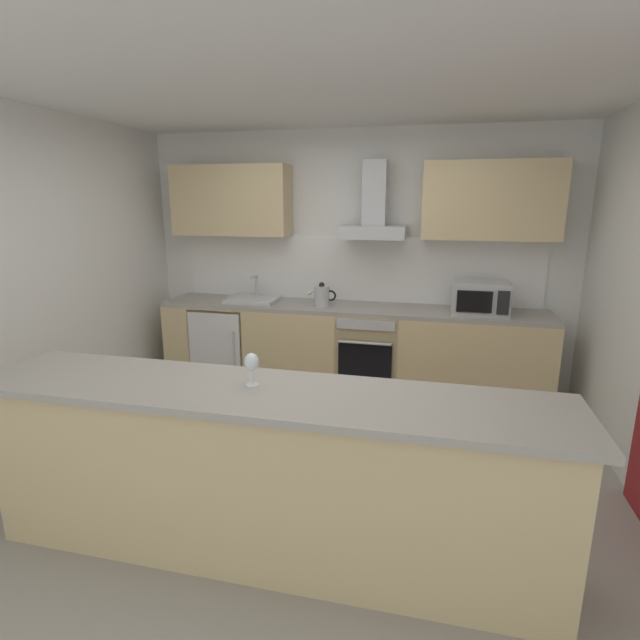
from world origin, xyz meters
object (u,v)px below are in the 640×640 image
oven (369,351)px  refrigerator (226,344)px  range_hood (374,214)px  wine_glass (252,363)px  microwave (480,298)px  sink (253,299)px  kettle (322,296)px

oven → refrigerator: oven is taller
oven → range_hood: 1.33m
refrigerator → wine_glass: wine_glass is taller
wine_glass → microwave: bearing=60.7°
range_hood → sink: bearing=-174.4°
sink → wine_glass: 2.54m
kettle → range_hood: bearing=19.0°
sink → wine_glass: size_ratio=2.81×
oven → sink: (-1.21, 0.01, 0.47)m
sink → kettle: 0.74m
sink → kettle: (0.74, -0.04, 0.08)m
oven → microwave: (1.01, -0.03, 0.59)m
refrigerator → wine_glass: size_ratio=4.78×
wine_glass → range_hood: bearing=83.1°
sink → wine_glass: sink is taller
refrigerator → sink: size_ratio=1.70×
sink → microwave: bearing=-1.0°
oven → refrigerator: 1.53m
oven → kettle: 0.72m
oven → microwave: microwave is taller
refrigerator → microwave: microwave is taller
wine_glass → kettle: bearing=94.3°
microwave → refrigerator: bearing=179.4°
refrigerator → range_hood: bearing=5.0°
microwave → sink: (-2.22, 0.04, -0.12)m
refrigerator → kettle: bearing=-1.7°
oven → kettle: bearing=-175.9°
sink → oven: bearing=-0.5°
microwave → range_hood: 1.26m
refrigerator → range_hood: range_hood is taller
refrigerator → wine_glass: (1.23, -2.35, 0.67)m
microwave → wine_glass: (-1.31, -2.33, 0.04)m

